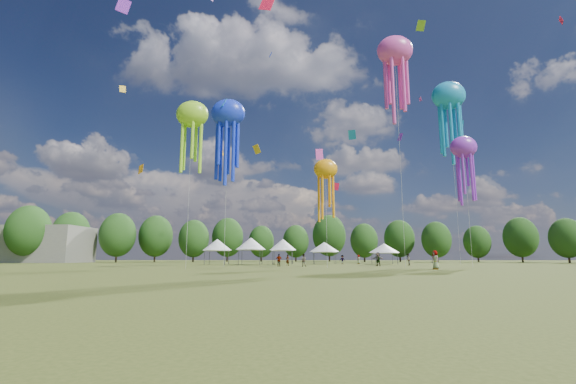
{
  "coord_description": "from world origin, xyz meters",
  "views": [
    {
      "loc": [
        -2.75,
        -13.38,
        1.2
      ],
      "look_at": [
        -3.83,
        15.0,
        6.0
      ],
      "focal_mm": 24.13,
      "sensor_mm": 36.0,
      "label": 1
    }
  ],
  "objects": [
    {
      "name": "spectator_near",
      "position": [
        -2.68,
        37.62,
        0.8
      ],
      "size": [
        0.85,
        0.71,
        1.6
      ],
      "primitive_type": "imported",
      "rotation": [
        0.0,
        0.0,
        3.0
      ],
      "color": "gray",
      "rests_on": "ground"
    },
    {
      "name": "treeline",
      "position": [
        -3.87,
        62.51,
        6.54
      ],
      "size": [
        201.57,
        95.24,
        13.43
      ],
      "color": "#38281C",
      "rests_on": "ground"
    },
    {
      "name": "small_kites",
      "position": [
        0.95,
        42.02,
        30.43
      ],
      "size": [
        75.41,
        47.17,
        46.36
      ],
      "color": "#A3F127",
      "rests_on": "ground"
    },
    {
      "name": "ground",
      "position": [
        0.0,
        0.0,
        0.0
      ],
      "size": [
        300.0,
        300.0,
        0.0
      ],
      "primitive_type": "plane",
      "color": "#384416",
      "rests_on": "ground"
    },
    {
      "name": "festival_tents",
      "position": [
        -4.36,
        53.92,
        3.15
      ],
      "size": [
        33.39,
        11.73,
        4.46
      ],
      "color": "#47474C",
      "rests_on": "ground"
    },
    {
      "name": "spectators_far",
      "position": [
        6.26,
        43.11,
        0.87
      ],
      "size": [
        19.71,
        32.63,
        1.89
      ],
      "color": "gray",
      "rests_on": "ground"
    },
    {
      "name": "show_kites",
      "position": [
        8.65,
        40.99,
        21.87
      ],
      "size": [
        43.32,
        27.02,
        31.89
      ],
      "color": "#A3F127",
      "rests_on": "ground"
    }
  ]
}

